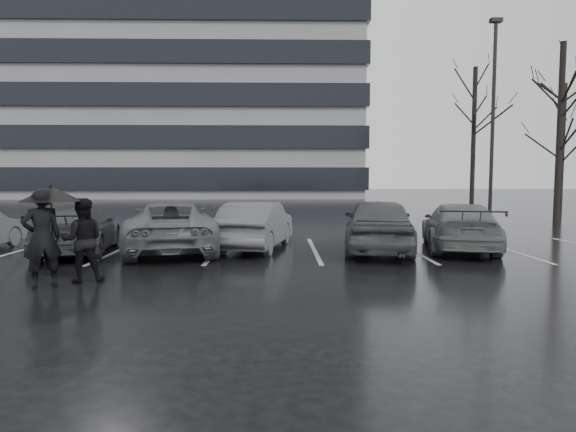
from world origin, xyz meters
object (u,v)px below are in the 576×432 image
(car_main, at_px, (378,225))
(lamp_post, at_px, (492,133))
(car_west_b, at_px, (171,226))
(tree_ne, at_px, (562,151))
(pedestrian_right, at_px, (82,240))
(car_east, at_px, (459,227))
(pedestrian_left, at_px, (42,238))
(tree_east, at_px, (560,134))
(car_west_a, at_px, (256,225))
(car_west_c, at_px, (78,230))
(tree_north, at_px, (473,141))

(car_main, distance_m, lamp_post, 9.59)
(car_west_b, xyz_separation_m, tree_ne, (17.96, 11.63, 2.79))
(car_west_b, distance_m, tree_ne, 21.58)
(car_main, relative_size, pedestrian_right, 2.70)
(pedestrian_right, height_order, lamp_post, lamp_post)
(car_east, xyz_separation_m, lamp_post, (3.68, 6.32, 3.25))
(pedestrian_left, xyz_separation_m, tree_east, (16.88, 12.14, 3.06))
(pedestrian_left, xyz_separation_m, pedestrian_right, (0.56, 0.48, -0.10))
(car_west_a, relative_size, tree_east, 0.52)
(car_main, distance_m, car_west_b, 5.83)
(car_west_a, height_order, lamp_post, lamp_post)
(car_main, distance_m, pedestrian_right, 7.67)
(car_main, height_order, tree_ne, tree_ne)
(car_west_a, distance_m, pedestrian_left, 6.23)
(car_main, height_order, tree_east, tree_east)
(car_west_c, distance_m, tree_north, 22.89)
(car_west_a, distance_m, tree_east, 15.30)
(car_main, distance_m, car_west_c, 8.34)
(tree_east, xyz_separation_m, tree_north, (-1.00, 7.00, 0.25))
(car_west_c, xyz_separation_m, car_east, (10.76, 0.41, 0.04))
(pedestrian_left, bearing_deg, car_west_b, -143.53)
(pedestrian_left, relative_size, tree_north, 0.22)
(tree_ne, bearing_deg, car_west_b, -147.07)
(tree_east, height_order, tree_north, tree_north)
(car_main, xyz_separation_m, tree_east, (9.64, 7.89, 3.23))
(car_east, relative_size, tree_ne, 0.66)
(car_east, distance_m, tree_ne, 15.33)
(pedestrian_right, bearing_deg, tree_north, -147.08)
(car_west_b, height_order, car_west_c, car_west_b)
(car_west_c, relative_size, tree_east, 0.54)
(car_west_b, height_order, car_east, car_west_b)
(car_west_a, relative_size, car_east, 0.90)
(lamp_post, bearing_deg, tree_north, 72.84)
(tree_east, height_order, tree_ne, tree_east)
(car_main, bearing_deg, lamp_post, -123.46)
(car_west_b, distance_m, tree_east, 17.56)
(tree_east, bearing_deg, pedestrian_right, -144.45)
(pedestrian_right, bearing_deg, car_east, -173.23)
(car_west_a, height_order, pedestrian_left, pedestrian_left)
(pedestrian_right, relative_size, lamp_post, 0.19)
(car_east, distance_m, tree_east, 10.93)
(car_west_b, distance_m, car_east, 8.25)
(tree_east, distance_m, tree_ne, 4.74)
(car_main, xyz_separation_m, car_west_b, (-5.82, 0.26, -0.06))
(car_west_c, bearing_deg, lamp_post, -164.83)
(lamp_post, bearing_deg, pedestrian_right, -140.72)
(car_west_c, distance_m, car_east, 10.77)
(car_west_a, relative_size, car_west_b, 0.82)
(car_east, bearing_deg, tree_north, -100.04)
(tree_ne, bearing_deg, tree_north, 139.40)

